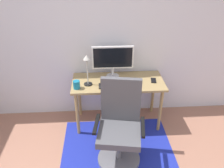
{
  "coord_description": "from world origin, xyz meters",
  "views": [
    {
      "loc": [
        0.21,
        -0.91,
        2.24
      ],
      "look_at": [
        0.37,
        1.59,
        0.8
      ],
      "focal_mm": 36.85,
      "sensor_mm": 36.0,
      "label": 1
    }
  ],
  "objects_px": {
    "computer_mouse": "(138,85)",
    "desk_lamp": "(87,66)",
    "desk": "(118,86)",
    "keyboard": "(115,86)",
    "cell_phone": "(153,80)",
    "office_chair": "(120,130)",
    "coffee_cup": "(77,85)",
    "monitor": "(113,59)"
  },
  "relations": [
    {
      "from": "desk_lamp",
      "to": "cell_phone",
      "type": "bearing_deg",
      "value": 2.98
    },
    {
      "from": "keyboard",
      "to": "computer_mouse",
      "type": "xyz_separation_m",
      "value": [
        0.3,
        -0.01,
        0.01
      ]
    },
    {
      "from": "desk",
      "to": "keyboard",
      "type": "bearing_deg",
      "value": -111.0
    },
    {
      "from": "coffee_cup",
      "to": "cell_phone",
      "type": "height_order",
      "value": "coffee_cup"
    },
    {
      "from": "desk",
      "to": "monitor",
      "type": "height_order",
      "value": "monitor"
    },
    {
      "from": "desk",
      "to": "desk_lamp",
      "type": "distance_m",
      "value": 0.55
    },
    {
      "from": "desk",
      "to": "monitor",
      "type": "relative_size",
      "value": 2.21
    },
    {
      "from": "computer_mouse",
      "to": "coffee_cup",
      "type": "relative_size",
      "value": 0.95
    },
    {
      "from": "computer_mouse",
      "to": "coffee_cup",
      "type": "distance_m",
      "value": 0.8
    },
    {
      "from": "coffee_cup",
      "to": "cell_phone",
      "type": "distance_m",
      "value": 1.05
    },
    {
      "from": "desk",
      "to": "coffee_cup",
      "type": "height_order",
      "value": "coffee_cup"
    },
    {
      "from": "computer_mouse",
      "to": "monitor",
      "type": "bearing_deg",
      "value": 136.86
    },
    {
      "from": "monitor",
      "to": "keyboard",
      "type": "relative_size",
      "value": 1.33
    },
    {
      "from": "keyboard",
      "to": "desk_lamp",
      "type": "xyz_separation_m",
      "value": [
        -0.36,
        0.07,
        0.27
      ]
    },
    {
      "from": "desk",
      "to": "monitor",
      "type": "xyz_separation_m",
      "value": [
        -0.06,
        0.15,
        0.36
      ]
    },
    {
      "from": "office_chair",
      "to": "computer_mouse",
      "type": "bearing_deg",
      "value": 71.53
    },
    {
      "from": "cell_phone",
      "to": "office_chair",
      "type": "bearing_deg",
      "value": -119.23
    },
    {
      "from": "coffee_cup",
      "to": "desk_lamp",
      "type": "xyz_separation_m",
      "value": [
        0.14,
        0.09,
        0.22
      ]
    },
    {
      "from": "coffee_cup",
      "to": "cell_phone",
      "type": "bearing_deg",
      "value": 7.58
    },
    {
      "from": "desk",
      "to": "computer_mouse",
      "type": "bearing_deg",
      "value": -30.49
    },
    {
      "from": "desk",
      "to": "computer_mouse",
      "type": "height_order",
      "value": "computer_mouse"
    },
    {
      "from": "monitor",
      "to": "desk_lamp",
      "type": "height_order",
      "value": "monitor"
    },
    {
      "from": "keyboard",
      "to": "cell_phone",
      "type": "bearing_deg",
      "value": 12.14
    },
    {
      "from": "monitor",
      "to": "desk_lamp",
      "type": "relative_size",
      "value": 1.34
    },
    {
      "from": "keyboard",
      "to": "cell_phone",
      "type": "xyz_separation_m",
      "value": [
        0.54,
        0.12,
        -0.0
      ]
    },
    {
      "from": "keyboard",
      "to": "coffee_cup",
      "type": "distance_m",
      "value": 0.5
    },
    {
      "from": "keyboard",
      "to": "coffee_cup",
      "type": "height_order",
      "value": "coffee_cup"
    },
    {
      "from": "office_chair",
      "to": "desk",
      "type": "bearing_deg",
      "value": 95.98
    },
    {
      "from": "office_chair",
      "to": "monitor",
      "type": "bearing_deg",
      "value": 100.87
    },
    {
      "from": "computer_mouse",
      "to": "cell_phone",
      "type": "bearing_deg",
      "value": 27.25
    },
    {
      "from": "computer_mouse",
      "to": "office_chair",
      "type": "relative_size",
      "value": 0.1
    },
    {
      "from": "monitor",
      "to": "desk_lamp",
      "type": "distance_m",
      "value": 0.41
    },
    {
      "from": "desk",
      "to": "keyboard",
      "type": "xyz_separation_m",
      "value": [
        -0.05,
        -0.14,
        0.09
      ]
    },
    {
      "from": "computer_mouse",
      "to": "desk_lamp",
      "type": "bearing_deg",
      "value": 173.23
    },
    {
      "from": "cell_phone",
      "to": "desk_lamp",
      "type": "xyz_separation_m",
      "value": [
        -0.9,
        -0.05,
        0.27
      ]
    },
    {
      "from": "coffee_cup",
      "to": "desk_lamp",
      "type": "height_order",
      "value": "desk_lamp"
    },
    {
      "from": "computer_mouse",
      "to": "desk_lamp",
      "type": "distance_m",
      "value": 0.71
    },
    {
      "from": "office_chair",
      "to": "desk_lamp",
      "type": "bearing_deg",
      "value": 129.87
    },
    {
      "from": "desk",
      "to": "computer_mouse",
      "type": "xyz_separation_m",
      "value": [
        0.25,
        -0.15,
        0.1
      ]
    },
    {
      "from": "desk_lamp",
      "to": "office_chair",
      "type": "bearing_deg",
      "value": -59.29
    },
    {
      "from": "office_chair",
      "to": "coffee_cup",
      "type": "bearing_deg",
      "value": 143.25
    },
    {
      "from": "desk",
      "to": "cell_phone",
      "type": "distance_m",
      "value": 0.5
    }
  ]
}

